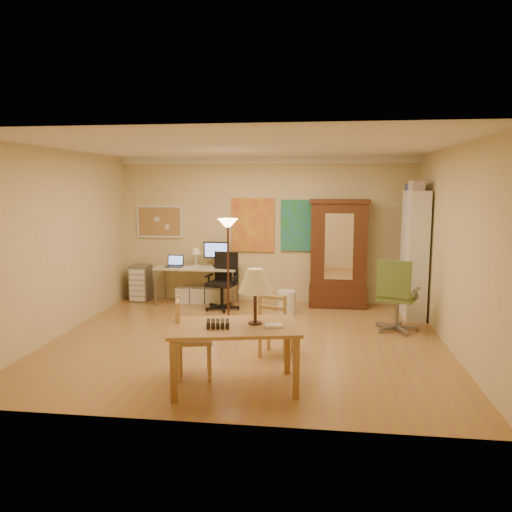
# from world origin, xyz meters

# --- Properties ---
(floor) EXTENTS (5.50, 5.50, 0.00)m
(floor) POSITION_xyz_m (0.00, 0.00, 0.00)
(floor) COLOR #A3773A
(floor) RESTS_ON ground
(crown_molding) EXTENTS (5.50, 0.08, 0.12)m
(crown_molding) POSITION_xyz_m (0.00, 2.46, 2.64)
(crown_molding) COLOR white
(crown_molding) RESTS_ON floor
(corkboard) EXTENTS (0.90, 0.04, 0.62)m
(corkboard) POSITION_xyz_m (-2.05, 2.47, 1.50)
(corkboard) COLOR #B17E53
(corkboard) RESTS_ON floor
(art_panel_left) EXTENTS (0.80, 0.04, 1.00)m
(art_panel_left) POSITION_xyz_m (-0.25, 2.47, 1.45)
(art_panel_left) COLOR yellow
(art_panel_left) RESTS_ON floor
(art_panel_right) EXTENTS (0.75, 0.04, 0.95)m
(art_panel_right) POSITION_xyz_m (0.65, 2.47, 1.45)
(art_panel_right) COLOR teal
(art_panel_right) RESTS_ON floor
(dining_table) EXTENTS (1.51, 1.08, 1.29)m
(dining_table) POSITION_xyz_m (0.18, -1.60, 0.82)
(dining_table) COLOR #935D30
(dining_table) RESTS_ON floor
(ladder_chair_back) EXTENTS (0.47, 0.46, 0.84)m
(ladder_chair_back) POSITION_xyz_m (0.46, -0.58, 0.39)
(ladder_chair_back) COLOR #A07D49
(ladder_chair_back) RESTS_ON floor
(ladder_chair_left) EXTENTS (0.50, 0.51, 0.91)m
(ladder_chair_left) POSITION_xyz_m (-0.45, -1.38, 0.42)
(ladder_chair_left) COLOR #A07D49
(ladder_chair_left) RESTS_ON floor
(torchiere_lamp) EXTENTS (0.31, 0.31, 1.68)m
(torchiere_lamp) POSITION_xyz_m (-0.39, 0.64, 1.35)
(torchiere_lamp) COLOR #44241B
(torchiere_lamp) RESTS_ON floor
(computer_desk) EXTENTS (1.52, 0.66, 1.15)m
(computer_desk) POSITION_xyz_m (-1.21, 2.15, 0.42)
(computer_desk) COLOR #BAAE88
(computer_desk) RESTS_ON floor
(office_chair_black) EXTENTS (0.62, 0.62, 1.01)m
(office_chair_black) POSITION_xyz_m (-0.69, 1.75, 0.27)
(office_chair_black) COLOR black
(office_chair_black) RESTS_ON floor
(office_chair_green) EXTENTS (0.68, 0.68, 1.11)m
(office_chair_green) POSITION_xyz_m (2.16, 0.75, 0.30)
(office_chair_green) COLOR slate
(office_chair_green) RESTS_ON floor
(drawer_cart) EXTENTS (0.34, 0.41, 0.68)m
(drawer_cart) POSITION_xyz_m (-2.37, 2.22, 0.34)
(drawer_cart) COLOR slate
(drawer_cart) RESTS_ON floor
(armoire) EXTENTS (1.06, 0.50, 1.94)m
(armoire) POSITION_xyz_m (1.33, 2.24, 0.85)
(armoire) COLOR #3A200F
(armoire) RESTS_ON floor
(bookshelf) EXTENTS (0.31, 0.84, 2.10)m
(bookshelf) POSITION_xyz_m (2.55, 1.66, 1.04)
(bookshelf) COLOR white
(bookshelf) RESTS_ON floor
(wastebin) EXTENTS (0.32, 0.32, 0.40)m
(wastebin) POSITION_xyz_m (0.45, 1.58, 0.20)
(wastebin) COLOR silver
(wastebin) RESTS_ON floor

